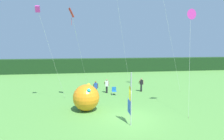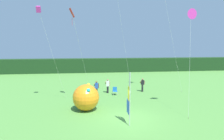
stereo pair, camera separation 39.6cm
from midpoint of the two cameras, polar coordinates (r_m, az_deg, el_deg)
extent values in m
plane|color=#518E3D|center=(15.25, 5.28, -14.35)|extent=(120.00, 120.00, 0.00)
cube|color=#193819|center=(39.73, -2.52, 1.43)|extent=(80.00, 2.40, 2.78)
cylinder|color=#B7B7BC|center=(13.59, 6.12, -8.62)|extent=(0.06, 0.06, 3.82)
cube|color=blue|center=(14.28, 5.61, -10.79)|extent=(0.02, 0.97, 1.02)
cube|color=yellow|center=(13.82, 5.83, -7.02)|extent=(0.02, 0.60, 1.02)
cube|color=white|center=(13.42, 6.06, -3.01)|extent=(0.02, 0.23, 1.02)
cylinder|color=black|center=(22.78, -0.77, -5.80)|extent=(0.22, 0.22, 0.80)
cube|color=white|center=(22.62, -0.78, -4.03)|extent=(0.36, 0.20, 0.64)
sphere|color=#A37556|center=(22.54, -0.78, -2.93)|extent=(0.20, 0.20, 0.20)
cylinder|color=#A37556|center=(22.64, -1.37, -3.78)|extent=(0.09, 0.48, 0.42)
cylinder|color=#A37556|center=(22.66, -0.20, -4.02)|extent=(0.09, 0.14, 0.56)
cylinder|color=black|center=(21.76, -4.05, -6.46)|extent=(0.22, 0.22, 0.80)
cube|color=#284CA8|center=(21.60, -4.07, -4.64)|extent=(0.36, 0.20, 0.62)
sphere|color=brown|center=(21.51, -4.08, -3.53)|extent=(0.20, 0.20, 0.20)
cylinder|color=brown|center=(21.63, -4.69, -4.41)|extent=(0.09, 0.48, 0.42)
cylinder|color=brown|center=(21.62, -3.46, -4.67)|extent=(0.09, 0.14, 0.56)
cylinder|color=black|center=(23.68, 9.43, -5.28)|extent=(0.22, 0.22, 0.89)
cube|color=black|center=(23.53, 9.47, -3.60)|extent=(0.36, 0.20, 0.53)
sphere|color=#A37556|center=(23.46, 9.49, -2.68)|extent=(0.20, 0.20, 0.20)
cylinder|color=#A37556|center=(23.52, 8.89, -3.50)|extent=(0.09, 0.48, 0.42)
cylinder|color=#A37556|center=(23.61, 10.00, -3.72)|extent=(0.09, 0.14, 0.56)
sphere|color=orange|center=(16.91, -7.03, -8.07)|extent=(2.28, 2.28, 2.28)
sphere|color=#23B2C6|center=(15.97, -6.29, -5.98)|extent=(0.32, 0.32, 0.32)
sphere|color=yellow|center=(17.13, -6.29, -4.38)|extent=(0.32, 0.32, 0.32)
sphere|color=black|center=(17.60, -4.76, -6.06)|extent=(0.32, 0.32, 0.32)
cylinder|color=#BCBCC1|center=(21.63, 0.90, -7.06)|extent=(0.03, 0.03, 0.42)
cylinder|color=#BCBCC1|center=(21.70, 2.16, -7.01)|extent=(0.03, 0.03, 0.42)
cylinder|color=#BCBCC1|center=(22.09, 0.73, -6.74)|extent=(0.03, 0.03, 0.42)
cylinder|color=#BCBCC1|center=(22.16, 1.96, -6.70)|extent=(0.03, 0.03, 0.42)
cube|color=#1E66B2|center=(21.84, 1.44, -6.30)|extent=(0.48, 0.48, 0.03)
cube|color=#1E66B2|center=(22.01, 1.35, -5.56)|extent=(0.48, 0.03, 0.44)
cylinder|color=brown|center=(16.52, 22.27, -12.99)|extent=(0.03, 0.03, 0.08)
cylinder|color=silver|center=(16.65, 22.59, 1.44)|extent=(0.84, 1.97, 8.15)
cone|color=#DB33A8|center=(17.79, 22.90, 14.96)|extent=(0.90, 0.42, 0.87)
cylinder|color=brown|center=(21.59, -13.01, -7.75)|extent=(0.03, 0.03, 0.08)
cylinder|color=silver|center=(20.22, -16.45, 3.79)|extent=(2.02, 1.62, 8.90)
cube|color=#DB33A8|center=(19.84, -20.34, 16.47)|extent=(0.39, 0.55, 0.65)
cylinder|color=brown|center=(23.30, -5.98, -6.45)|extent=(0.03, 0.03, 0.08)
cylinder|color=silver|center=(20.86, -8.28, 3.76)|extent=(1.63, 3.60, 8.63)
cube|color=red|center=(19.28, -11.16, 16.23)|extent=(0.57, 0.74, 0.83)
cylinder|color=red|center=(19.18, -11.10, 13.86)|extent=(0.02, 0.02, 0.70)
cylinder|color=brown|center=(24.83, 20.37, -6.01)|extent=(0.03, 0.03, 0.08)
cylinder|color=silver|center=(24.02, 17.93, 7.96)|extent=(2.47, 0.88, 11.97)
cylinder|color=brown|center=(22.77, 6.34, -6.79)|extent=(0.03, 0.03, 0.08)
cylinder|color=silver|center=(20.96, 4.31, 6.89)|extent=(2.11, 1.79, 10.86)
camera|label=1|loc=(0.20, -89.35, 0.09)|focal=30.97mm
camera|label=2|loc=(0.20, 90.65, -0.09)|focal=30.97mm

